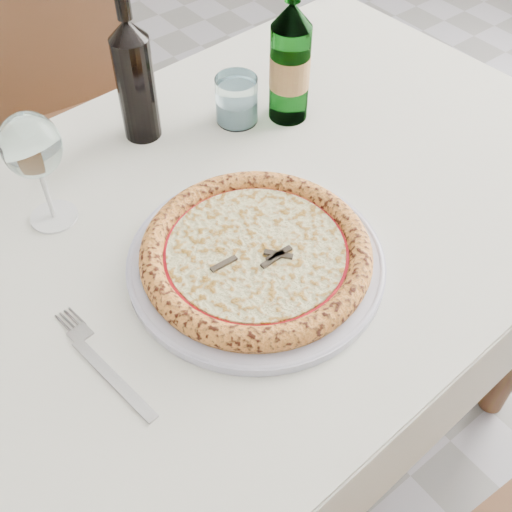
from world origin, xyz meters
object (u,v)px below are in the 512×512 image
object	(u,v)px
pizza	(256,253)
wine_glass	(32,148)
tumbler	(237,103)
beer_bottle	(290,62)
chair_far	(71,104)
plate	(256,261)
wine_bottle	(135,78)
dining_table	(217,267)

from	to	relation	value
pizza	wine_glass	xyz separation A→B (m)	(-0.18, 0.26, 0.11)
tumbler	beer_bottle	distance (m)	0.11
chair_far	plate	xyz separation A→B (m)	(-0.09, -0.83, 0.23)
beer_bottle	wine_bottle	distance (m)	0.25
tumbler	beer_bottle	bearing A→B (deg)	-29.90
tumbler	wine_glass	bearing A→B (deg)	-176.24
wine_bottle	plate	bearing A→B (deg)	-95.47
plate	wine_glass	bearing A→B (deg)	124.35
pizza	wine_bottle	bearing A→B (deg)	84.53
chair_far	pizza	distance (m)	0.87
plate	wine_bottle	xyz separation A→B (m)	(0.03, 0.35, 0.10)
pizza	tumbler	distance (m)	0.34
wine_glass	plate	bearing A→B (deg)	-55.65
wine_glass	beer_bottle	size ratio (longest dim) A/B	0.70
beer_bottle	dining_table	bearing A→B (deg)	-151.62
tumbler	beer_bottle	xyz separation A→B (m)	(0.08, -0.04, 0.07)
plate	wine_bottle	bearing A→B (deg)	84.53
tumbler	wine_bottle	world-z (taller)	wine_bottle
pizza	wine_glass	bearing A→B (deg)	124.35
dining_table	wine_bottle	xyz separation A→B (m)	(0.03, 0.25, 0.20)
tumbler	wine_bottle	size ratio (longest dim) A/B	0.32
chair_far	plate	bearing A→B (deg)	-95.96
plate	beer_bottle	bearing A→B (deg)	42.68
tumbler	dining_table	bearing A→B (deg)	-134.56
dining_table	beer_bottle	world-z (taller)	beer_bottle
chair_far	tumbler	world-z (taller)	chair_far
dining_table	pizza	world-z (taller)	pizza
pizza	wine_glass	size ratio (longest dim) A/B	1.73
chair_far	plate	size ratio (longest dim) A/B	2.58
plate	beer_bottle	xyz separation A→B (m)	(0.26, 0.24, 0.10)
tumbler	wine_bottle	bearing A→B (deg)	155.45
chair_far	tumbler	bearing A→B (deg)	-79.85
tumbler	chair_far	bearing A→B (deg)	100.15
dining_table	plate	bearing A→B (deg)	-90.00
wine_glass	tumbler	xyz separation A→B (m)	(0.36, 0.02, -0.10)
pizza	wine_bottle	size ratio (longest dim) A/B	1.26
chair_far	wine_bottle	size ratio (longest dim) A/B	3.66
plate	pizza	world-z (taller)	pizza
pizza	wine_glass	world-z (taller)	wine_glass
dining_table	tumbler	size ratio (longest dim) A/B	16.82
wine_bottle	pizza	bearing A→B (deg)	-95.47
plate	beer_bottle	distance (m)	0.37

